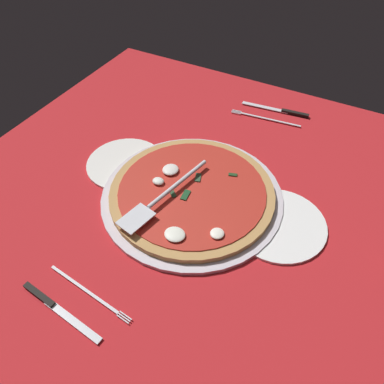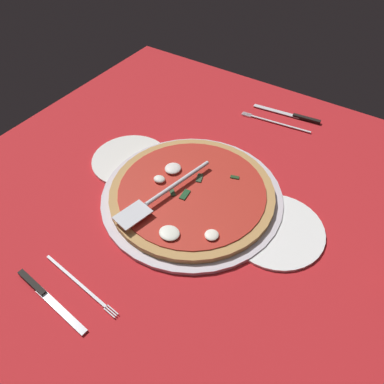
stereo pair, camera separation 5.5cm
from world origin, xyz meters
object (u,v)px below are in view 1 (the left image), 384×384
dinner_plate_right (126,164)px  place_setting_near (273,115)px  dinner_plate_left (278,226)px  place_setting_far (72,301)px  pizza_server (164,195)px  pizza (192,193)px

dinner_plate_right → place_setting_near: bearing=-123.9°
place_setting_near → dinner_plate_left: bearing=105.0°
dinner_plate_left → place_setting_far: bearing=51.8°
place_setting_near → pizza_server: bearing=72.5°
dinner_plate_right → place_setting_near: place_setting_near is taller
pizza → place_setting_far: 36.17cm
dinner_plate_left → pizza: bearing=4.0°
dinner_plate_left → pizza: pizza is taller
dinner_plate_left → place_setting_far: size_ratio=0.96×
dinner_plate_right → pizza_server: (-17.19, 8.47, 4.15)cm
pizza_server → place_setting_far: bearing=5.5°
dinner_plate_left → place_setting_far: place_setting_far is taller
pizza_server → place_setting_near: (-9.79, -48.60, -4.30)cm
place_setting_far → dinner_plate_left: bearing=57.9°
dinner_plate_left → place_setting_near: place_setting_near is taller
place_setting_near → place_setting_far: (13.13, 77.98, 0.00)cm
dinner_plate_left → dinner_plate_right: bearing=-1.4°
place_setting_far → pizza: bearing=84.1°
pizza → dinner_plate_left: bearing=-176.0°
dinner_plate_right → pizza_server: pizza_server is taller
pizza → dinner_plate_right: bearing=-6.8°
pizza → place_setting_far: bearing=78.0°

